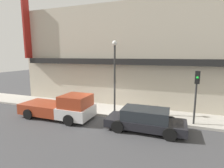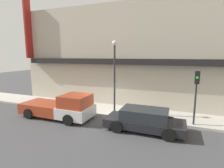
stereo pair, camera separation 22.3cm
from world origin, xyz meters
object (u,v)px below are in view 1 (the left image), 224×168
Objects in this scene: street_lamp at (115,69)px; parked_car at (145,120)px; fire_hydrant at (152,112)px; traffic_light at (196,88)px; pickup_truck at (61,107)px.

parked_car is at bearing -36.27° from street_lamp.
traffic_light is (2.74, -0.64, 2.12)m from fire_hydrant.
street_lamp reaches higher than parked_car.
pickup_truck is at bearing -169.66° from traffic_light.
traffic_light is (5.60, -0.33, -1.05)m from street_lamp.
pickup_truck is at bearing -150.30° from street_lamp.
parked_car is 3.83m from traffic_light.
traffic_light reaches higher than fire_hydrant.
parked_car is 1.38× the size of traffic_light.
pickup_truck is 1.01× the size of street_lamp.
parked_car is 0.87× the size of street_lamp.
traffic_light reaches higher than parked_car.
pickup_truck is 9.40m from traffic_light.
street_lamp is at bearing 176.63° from traffic_light.
parked_car is at bearing -150.21° from traffic_light.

